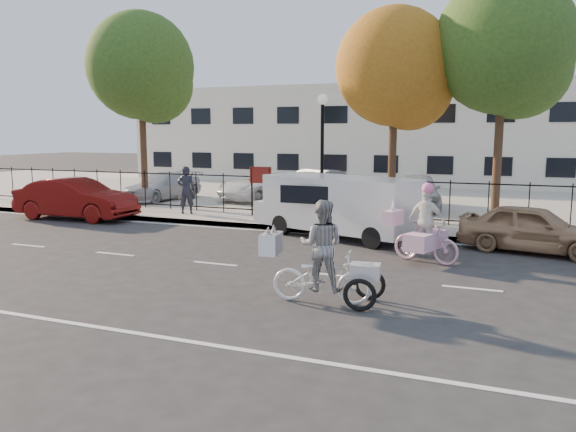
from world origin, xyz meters
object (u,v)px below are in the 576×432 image
at_px(gold_sedan, 533,229).
at_px(pedestrian, 186,190).
at_px(unicorn_bike, 425,233).
at_px(lamppost, 322,135).
at_px(lot_car_b, 263,185).
at_px(white_van, 337,204).
at_px(red_sedan, 76,199).
at_px(lot_car_a, 162,186).
at_px(zebra_trike, 322,263).
at_px(lot_car_d, 417,191).
at_px(lot_car_c, 313,186).

bearing_deg(gold_sedan, pedestrian, 91.75).
bearing_deg(unicorn_bike, gold_sedan, -29.78).
distance_m(lamppost, lot_car_b, 6.71).
bearing_deg(gold_sedan, white_van, 99.17).
height_order(white_van, pedestrian, pedestrian).
xyz_separation_m(lamppost, lot_car_b, (-4.31, 4.60, -2.32)).
distance_m(unicorn_bike, red_sedan, 13.22).
height_order(unicorn_bike, white_van, unicorn_bike).
bearing_deg(lot_car_a, lamppost, -11.30).
xyz_separation_m(lamppost, white_van, (1.24, -2.30, -2.08)).
bearing_deg(zebra_trike, pedestrian, 36.39).
xyz_separation_m(zebra_trike, white_van, (-1.66, 6.52, 0.27)).
bearing_deg(lot_car_d, lamppost, -134.13).
distance_m(red_sedan, gold_sedan, 15.51).
bearing_deg(zebra_trike, unicorn_bike, -25.89).
relative_size(white_van, lot_car_d, 1.35).
relative_size(zebra_trike, white_van, 0.41).
bearing_deg(zebra_trike, red_sedan, 53.17).
distance_m(pedestrian, lot_car_d, 9.16).
relative_size(pedestrian, lot_car_d, 0.43).
xyz_separation_m(lamppost, lot_car_a, (-8.58, 2.92, -2.35)).
relative_size(pedestrian, lot_car_c, 0.41).
height_order(white_van, red_sedan, white_van).
bearing_deg(red_sedan, unicorn_bike, -102.34).
relative_size(unicorn_bike, lot_car_a, 0.48).
height_order(pedestrian, lot_car_a, pedestrian).
distance_m(red_sedan, lot_car_c, 9.69).
distance_m(white_van, lot_car_c, 7.38).
distance_m(lamppost, gold_sedan, 7.60).
relative_size(red_sedan, lot_car_c, 1.06).
height_order(red_sedan, lot_car_a, red_sedan).
xyz_separation_m(gold_sedan, lot_car_d, (-4.07, 6.66, 0.22)).
distance_m(unicorn_bike, white_van, 3.88).
bearing_deg(lot_car_c, zebra_trike, -49.42).
bearing_deg(pedestrian, red_sedan, 2.27).
bearing_deg(lot_car_a, gold_sedan, -11.97).
relative_size(lamppost, lot_car_b, 0.93).
bearing_deg(lamppost, lot_car_d, 57.34).
height_order(lamppost, lot_car_c, lamppost).
xyz_separation_m(unicorn_bike, pedestrian, (-9.42, 4.24, 0.31)).
bearing_deg(zebra_trike, lot_car_c, 11.83).
distance_m(lot_car_a, lot_car_c, 6.91).
xyz_separation_m(lamppost, lot_car_d, (2.67, 4.17, -2.25)).
height_order(zebra_trike, gold_sedan, zebra_trike).
distance_m(zebra_trike, lot_car_b, 15.24).
bearing_deg(lot_car_a, red_sedan, -84.60).
bearing_deg(lot_car_c, red_sedan, -114.85).
xyz_separation_m(lamppost, gold_sedan, (6.74, -2.49, -2.47)).
distance_m(unicorn_bike, lot_car_d, 9.06).
distance_m(white_van, lot_car_b, 8.86).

